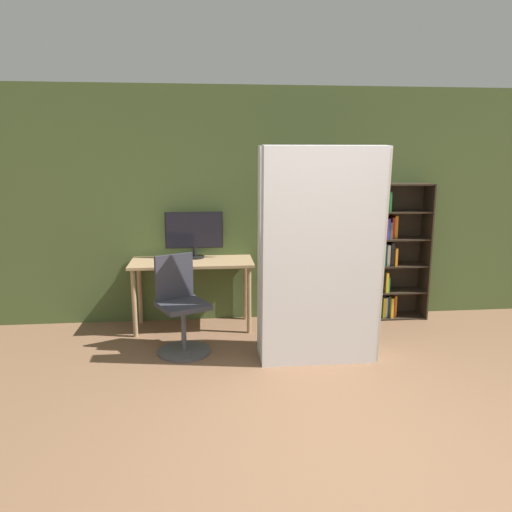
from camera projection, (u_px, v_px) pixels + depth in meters
The scene contains 8 objects.
ground_plane at pixel (369, 480), 3.03m from camera, with size 16.00×16.00×0.00m, color brown.
wall_back at pixel (287, 206), 5.86m from camera, with size 8.00×0.06×2.70m.
desk at pixel (192, 270), 5.57m from camera, with size 1.35×0.59×0.78m.
monitor at pixel (194, 232), 5.65m from camera, with size 0.65×0.22×0.53m.
office_chair at pixel (181, 313), 4.94m from camera, with size 0.59×0.59×0.97m.
bookshelf at pixel (390, 255), 5.94m from camera, with size 0.69×0.32×1.61m.
mattress_near at pixel (323, 259), 4.52m from camera, with size 1.11×0.28×2.02m.
mattress_far at pixel (316, 253), 4.80m from camera, with size 1.11×0.24×2.02m.
Camera 1 is at (-0.96, -2.61, 1.95)m, focal length 35.00 mm.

